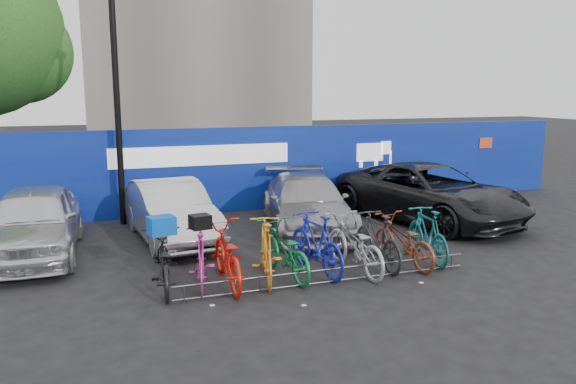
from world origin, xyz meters
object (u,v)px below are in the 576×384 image
bike_rack (329,275)px  bike_4 (285,251)px  car_2 (307,203)px  bike_2 (226,255)px  lamppost (117,97)px  car_3 (429,193)px  car_0 (34,222)px  bike_9 (427,235)px  bike_8 (403,241)px  bike_7 (378,240)px  car_1 (171,211)px  bike_0 (163,262)px  bike_5 (316,243)px  bike_1 (201,258)px  bike_6 (354,245)px  bike_3 (266,250)px

bike_rack → bike_4: bike_4 is taller
car_2 → bike_2: bearing=-118.9°
lamppost → car_3: lamppost is taller
car_0 → bike_9: 8.13m
car_0 → car_2: car_0 is taller
bike_rack → bike_8: 1.93m
car_2 → bike_7: car_2 is taller
car_1 → bike_2: bearing=-87.7°
car_3 → bike_0: 7.90m
bike_2 → bike_9: size_ratio=1.14×
bike_5 → lamppost: bearing=-66.3°
car_0 → lamppost: bearing=53.6°
lamppost → bike_1: bearing=-79.1°
bike_7 → bike_9: 1.16m
car_2 → car_3: (3.40, -0.19, 0.08)m
bike_0 → bike_7: (4.12, -0.10, 0.05)m
lamppost → bike_9: bearing=-43.7°
car_3 → bike_5: car_3 is taller
car_0 → bike_1: (2.93, -2.99, -0.21)m
bike_rack → bike_9: size_ratio=3.06×
bike_7 → bike_8: (0.54, -0.05, -0.06)m
car_0 → bike_4: (4.48, -3.01, -0.23)m
bike_rack → bike_8: size_ratio=2.96×
bike_6 → bike_0: bearing=-7.2°
car_1 → car_3: car_3 is taller
bike_4 → bike_9: 3.06m
bike_0 → bike_8: size_ratio=1.01×
bike_6 → bike_7: 0.57m
bike_8 → car_3: bearing=-136.9°
car_2 → bike_4: car_2 is taller
car_3 → bike_4: size_ratio=2.81×
bike_9 → bike_7: bearing=9.5°
bike_3 → bike_4: bike_3 is taller
bike_rack → bike_7: bike_7 is taller
bike_rack → bike_0: bearing=166.5°
bike_9 → lamppost: bearing=-35.7°
car_1 → bike_5: bearing=-62.0°
lamppost → bike_1: lamppost is taller
lamppost → bike_2: bearing=-75.0°
bike_rack → bike_1: 2.31m
car_1 → bike_4: 3.71m
car_1 → bike_7: size_ratio=2.25×
car_1 → car_3: bearing=-8.7°
bike_rack → bike_8: (1.82, 0.53, 0.33)m
bike_4 → bike_6: bike_6 is taller
bike_5 → bike_7: size_ratio=1.07×
bike_4 → bike_7: bearing=171.7°
bike_7 → bike_9: size_ratio=1.00×
car_3 → bike_5: 5.39m
car_2 → bike_rack: bearing=-93.8°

